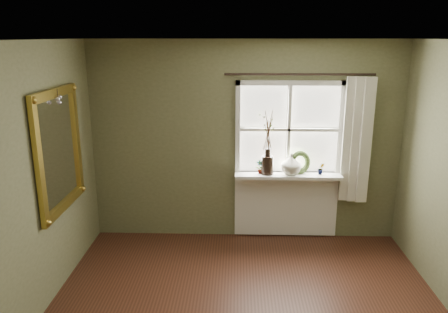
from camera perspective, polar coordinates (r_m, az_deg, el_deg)
ceiling at (r=3.24m, az=3.77°, el=14.88°), size 4.50×4.50×0.00m
wall_back at (r=5.70m, az=2.79°, el=1.95°), size 4.00×0.10×2.60m
window_frame at (r=5.63m, az=8.44°, el=3.51°), size 1.36×0.06×1.24m
window_sill at (r=5.67m, az=8.33°, el=-2.46°), size 1.36×0.26×0.04m
window_apron at (r=5.92m, az=8.05°, el=-6.19°), size 1.36×0.04×0.88m
dark_jug at (r=5.61m, az=5.67°, el=-1.11°), size 0.16×0.16×0.24m
cream_vase at (r=5.63m, az=8.77°, el=-0.96°), size 0.33×0.33×0.27m
wreath at (r=5.69m, az=9.89°, el=-1.06°), size 0.33×0.25×0.31m
potted_plant_left at (r=5.61m, az=4.69°, el=-1.37°), size 0.11×0.09×0.18m
potted_plant_right at (r=5.71m, az=12.56°, el=-1.55°), size 0.09×0.07×0.15m
curtain at (r=5.72m, az=16.90°, el=2.00°), size 0.36×0.12×1.59m
curtain_rod at (r=5.48m, az=9.86°, el=10.53°), size 1.84×0.03×0.03m
gilt_mirror at (r=4.87m, az=-20.74°, el=0.77°), size 0.10×1.08×1.29m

